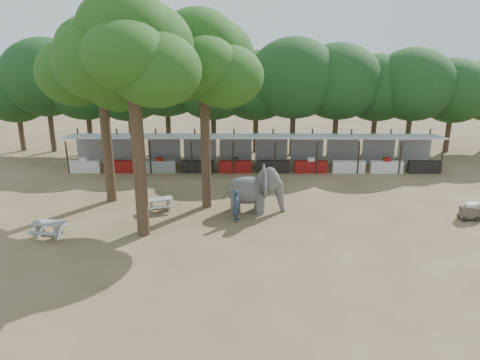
{
  "coord_description": "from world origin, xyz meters",
  "views": [
    {
      "loc": [
        -0.87,
        -20.28,
        10.29
      ],
      "look_at": [
        -1.0,
        5.0,
        2.0
      ],
      "focal_mm": 35.0,
      "sensor_mm": 36.0,
      "label": 1
    }
  ],
  "objects_px": {
    "yard_tree_center": "(129,51)",
    "cart_front": "(474,211)",
    "yard_tree_back": "(201,60)",
    "handler": "(237,205)",
    "picnic_table_far": "(160,203)",
    "cart_back": "(469,212)",
    "elephant": "(255,190)",
    "picnic_table_near": "(49,227)",
    "yard_tree_left": "(99,65)"
  },
  "relations": [
    {
      "from": "yard_tree_center",
      "to": "yard_tree_back",
      "type": "relative_size",
      "value": 1.06
    },
    {
      "from": "yard_tree_back",
      "to": "handler",
      "type": "height_order",
      "value": "yard_tree_back"
    },
    {
      "from": "yard_tree_center",
      "to": "yard_tree_back",
      "type": "distance_m",
      "value": 5.04
    },
    {
      "from": "elephant",
      "to": "picnic_table_near",
      "type": "bearing_deg",
      "value": -161.83
    },
    {
      "from": "handler",
      "to": "picnic_table_far",
      "type": "distance_m",
      "value": 4.81
    },
    {
      "from": "yard_tree_back",
      "to": "cart_back",
      "type": "relative_size",
      "value": 11.05
    },
    {
      "from": "yard_tree_center",
      "to": "picnic_table_far",
      "type": "relative_size",
      "value": 6.44
    },
    {
      "from": "yard_tree_center",
      "to": "picnic_table_near",
      "type": "height_order",
      "value": "yard_tree_center"
    },
    {
      "from": "yard_tree_center",
      "to": "cart_front",
      "type": "relative_size",
      "value": 12.15
    },
    {
      "from": "yard_tree_left",
      "to": "picnic_table_near",
      "type": "height_order",
      "value": "yard_tree_left"
    },
    {
      "from": "yard_tree_back",
      "to": "elephant",
      "type": "bearing_deg",
      "value": -18.01
    },
    {
      "from": "yard_tree_back",
      "to": "handler",
      "type": "relative_size",
      "value": 6.12
    },
    {
      "from": "cart_back",
      "to": "yard_tree_back",
      "type": "bearing_deg",
      "value": 169.06
    },
    {
      "from": "yard_tree_left",
      "to": "cart_front",
      "type": "distance_m",
      "value": 22.85
    },
    {
      "from": "picnic_table_far",
      "to": "cart_front",
      "type": "distance_m",
      "value": 17.9
    },
    {
      "from": "elephant",
      "to": "picnic_table_far",
      "type": "relative_size",
      "value": 1.86
    },
    {
      "from": "yard_tree_back",
      "to": "cart_front",
      "type": "relative_size",
      "value": 11.47
    },
    {
      "from": "yard_tree_back",
      "to": "elephant",
      "type": "relative_size",
      "value": 3.27
    },
    {
      "from": "yard_tree_center",
      "to": "cart_back",
      "type": "distance_m",
      "value": 20.03
    },
    {
      "from": "yard_tree_center",
      "to": "picnic_table_far",
      "type": "distance_m",
      "value": 9.26
    },
    {
      "from": "elephant",
      "to": "handler",
      "type": "distance_m",
      "value": 1.82
    },
    {
      "from": "yard_tree_back",
      "to": "handler",
      "type": "xyz_separation_m",
      "value": [
        1.96,
        -2.42,
        -7.61
      ]
    },
    {
      "from": "yard_tree_left",
      "to": "picnic_table_far",
      "type": "xyz_separation_m",
      "value": [
        3.42,
        -1.9,
        -7.71
      ]
    },
    {
      "from": "yard_tree_left",
      "to": "yard_tree_back",
      "type": "xyz_separation_m",
      "value": [
        6.0,
        -1.0,
        0.34
      ]
    },
    {
      "from": "yard_tree_center",
      "to": "yard_tree_left",
      "type": "bearing_deg",
      "value": 120.96
    },
    {
      "from": "elephant",
      "to": "picnic_table_far",
      "type": "bearing_deg",
      "value": 179.02
    },
    {
      "from": "handler",
      "to": "elephant",
      "type": "bearing_deg",
      "value": -27.35
    },
    {
      "from": "elephant",
      "to": "picnic_table_far",
      "type": "xyz_separation_m",
      "value": [
        -5.56,
        0.07,
        -0.85
      ]
    },
    {
      "from": "yard_tree_back",
      "to": "picnic_table_near",
      "type": "height_order",
      "value": "yard_tree_back"
    },
    {
      "from": "yard_tree_center",
      "to": "picnic_table_near",
      "type": "bearing_deg",
      "value": -173.72
    },
    {
      "from": "picnic_table_near",
      "to": "cart_back",
      "type": "height_order",
      "value": "cart_back"
    },
    {
      "from": "yard_tree_center",
      "to": "cart_front",
      "type": "distance_m",
      "value": 20.37
    },
    {
      "from": "yard_tree_left",
      "to": "elephant",
      "type": "bearing_deg",
      "value": -12.37
    },
    {
      "from": "yard_tree_left",
      "to": "elephant",
      "type": "distance_m",
      "value": 11.47
    },
    {
      "from": "yard_tree_center",
      "to": "picnic_table_near",
      "type": "xyz_separation_m",
      "value": [
        -4.66,
        -0.51,
        -8.69
      ]
    },
    {
      "from": "yard_tree_center",
      "to": "yard_tree_back",
      "type": "bearing_deg",
      "value": 53.14
    },
    {
      "from": "elephant",
      "to": "cart_back",
      "type": "relative_size",
      "value": 3.38
    },
    {
      "from": "picnic_table_far",
      "to": "cart_back",
      "type": "height_order",
      "value": "cart_back"
    },
    {
      "from": "elephant",
      "to": "handler",
      "type": "height_order",
      "value": "elephant"
    },
    {
      "from": "yard_tree_center",
      "to": "picnic_table_near",
      "type": "relative_size",
      "value": 6.58
    },
    {
      "from": "handler",
      "to": "picnic_table_near",
      "type": "relative_size",
      "value": 1.01
    },
    {
      "from": "yard_tree_left",
      "to": "handler",
      "type": "bearing_deg",
      "value": -23.26
    },
    {
      "from": "elephant",
      "to": "picnic_table_near",
      "type": "height_order",
      "value": "elephant"
    },
    {
      "from": "picnic_table_near",
      "to": "picnic_table_far",
      "type": "xyz_separation_m",
      "value": [
        5.09,
        3.62,
        -0.03
      ]
    },
    {
      "from": "cart_front",
      "to": "yard_tree_back",
      "type": "bearing_deg",
      "value": 171.12
    },
    {
      "from": "yard_tree_back",
      "to": "elephant",
      "type": "height_order",
      "value": "yard_tree_back"
    },
    {
      "from": "picnic_table_far",
      "to": "elephant",
      "type": "bearing_deg",
      "value": -20.54
    },
    {
      "from": "handler",
      "to": "cart_back",
      "type": "xyz_separation_m",
      "value": [
        12.98,
        0.25,
        -0.45
      ]
    },
    {
      "from": "elephant",
      "to": "picnic_table_near",
      "type": "xyz_separation_m",
      "value": [
        -10.65,
        -3.54,
        -0.82
      ]
    },
    {
      "from": "yard_tree_center",
      "to": "picnic_table_far",
      "type": "height_order",
      "value": "yard_tree_center"
    }
  ]
}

